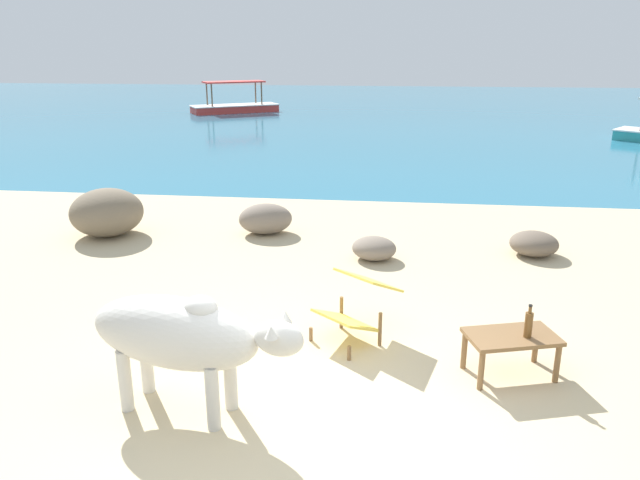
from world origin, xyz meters
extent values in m
cube|color=#CCB78E|center=(0.00, 0.00, 0.02)|extent=(18.00, 14.00, 0.04)
cube|color=teal|center=(0.00, 22.00, 0.00)|extent=(60.00, 36.00, 0.03)
cylinder|color=beige|center=(-0.69, 0.17, 0.29)|extent=(0.10, 0.10, 0.51)
cylinder|color=beige|center=(-0.75, -0.11, 0.29)|extent=(0.10, 0.10, 0.51)
cylinder|color=beige|center=(-1.43, 0.33, 0.29)|extent=(0.10, 0.10, 0.51)
cylinder|color=beige|center=(-1.49, 0.05, 0.29)|extent=(0.10, 0.10, 0.51)
ellipsoid|color=beige|center=(-1.09, 0.11, 0.70)|extent=(1.47, 0.80, 0.56)
ellipsoid|color=beige|center=(-0.25, -0.07, 0.80)|extent=(0.41, 0.30, 0.26)
cone|color=beige|center=(-0.22, 0.06, 0.91)|extent=(0.11, 0.11, 0.09)
cone|color=beige|center=(-0.27, -0.20, 0.91)|extent=(0.11, 0.11, 0.09)
ellipsoid|color=beige|center=(-0.85, 0.06, 0.94)|extent=(0.30, 0.27, 0.19)
cube|color=brown|center=(1.57, 0.96, 0.41)|extent=(0.85, 0.64, 0.04)
cylinder|color=brown|center=(1.84, 1.23, 0.21)|extent=(0.05, 0.05, 0.35)
cylinder|color=brown|center=(1.95, 0.88, 0.21)|extent=(0.05, 0.05, 0.35)
cylinder|color=brown|center=(1.19, 1.03, 0.21)|extent=(0.05, 0.05, 0.35)
cylinder|color=brown|center=(1.30, 0.69, 0.21)|extent=(0.05, 0.05, 0.35)
cylinder|color=brown|center=(1.69, 0.93, 0.53)|extent=(0.07, 0.07, 0.22)
cylinder|color=brown|center=(1.69, 0.93, 0.67)|extent=(0.03, 0.03, 0.06)
cylinder|color=black|center=(1.69, 0.93, 0.71)|extent=(0.03, 0.03, 0.02)
cylinder|color=brown|center=(0.18, 1.05, 0.11)|extent=(0.04, 0.04, 0.14)
cylinder|color=brown|center=(-0.22, 1.39, 0.11)|extent=(0.04, 0.04, 0.14)
cylinder|color=brown|center=(0.44, 1.37, 0.21)|extent=(0.04, 0.04, 0.34)
cylinder|color=brown|center=(0.05, 1.70, 0.21)|extent=(0.04, 0.04, 0.34)
cube|color=#EFD14C|center=(0.11, 1.38, 0.28)|extent=(0.68, 0.67, 0.21)
cube|color=#EFD14C|center=(0.31, 1.62, 0.61)|extent=(0.70, 0.69, 0.23)
ellipsoid|color=#756651|center=(-3.71, 4.44, 0.39)|extent=(1.41, 1.42, 0.71)
ellipsoid|color=#6B5B4C|center=(2.45, 4.27, 0.20)|extent=(0.67, 0.66, 0.32)
ellipsoid|color=gray|center=(0.30, 3.84, 0.19)|extent=(0.77, 0.75, 0.30)
ellipsoid|color=gray|center=(-1.38, 4.82, 0.27)|extent=(0.94, 0.83, 0.46)
cube|color=#C63833|center=(-6.29, 21.95, 0.16)|extent=(3.64, 2.83, 0.28)
cube|color=white|center=(-6.29, 21.95, 0.32)|extent=(3.73, 2.92, 0.04)
cylinder|color=brown|center=(-5.57, 22.85, 0.77)|extent=(0.06, 0.06, 0.95)
cylinder|color=brown|center=(-5.17, 22.20, 0.77)|extent=(0.06, 0.06, 0.95)
cylinder|color=brown|center=(-7.41, 21.71, 0.77)|extent=(0.06, 0.06, 0.95)
cylinder|color=brown|center=(-7.00, 21.06, 0.77)|extent=(0.06, 0.06, 0.95)
cube|color=red|center=(-6.29, 21.95, 1.28)|extent=(2.63, 2.12, 0.06)
camera|label=1|loc=(0.52, -3.92, 2.78)|focal=34.37mm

